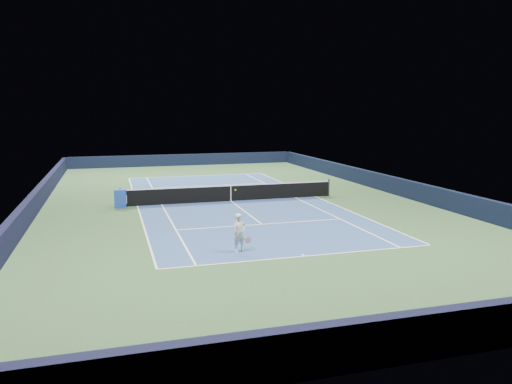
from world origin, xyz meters
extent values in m
plane|color=#2E4D2A|center=(0.00, 0.00, 0.00)|extent=(40.00, 40.00, 0.00)
cube|color=black|center=(0.00, 19.82, 0.55)|extent=(22.00, 0.35, 1.10)
cube|color=black|center=(0.00, -19.82, 0.55)|extent=(22.00, 0.35, 1.10)
cube|color=black|center=(10.82, 0.00, 0.55)|extent=(0.35, 40.00, 1.10)
cube|color=black|center=(-10.82, 0.00, 0.55)|extent=(0.35, 40.00, 1.10)
cube|color=navy|center=(0.00, 0.00, 0.00)|extent=(10.97, 23.77, 0.01)
cube|color=white|center=(0.00, 11.88, 0.01)|extent=(10.97, 0.08, 0.00)
cube|color=white|center=(0.00, -11.88, 0.01)|extent=(10.97, 0.08, 0.00)
cube|color=white|center=(5.49, 0.00, 0.01)|extent=(0.08, 23.77, 0.00)
cube|color=white|center=(-5.49, 0.00, 0.01)|extent=(0.08, 23.77, 0.00)
cube|color=white|center=(4.12, 0.00, 0.01)|extent=(0.08, 23.77, 0.00)
cube|color=white|center=(-4.12, 0.00, 0.01)|extent=(0.08, 23.77, 0.00)
cube|color=white|center=(0.00, 6.40, 0.01)|extent=(8.23, 0.08, 0.00)
cube|color=white|center=(0.00, -6.40, 0.01)|extent=(8.23, 0.08, 0.00)
cube|color=white|center=(0.00, 0.00, 0.01)|extent=(0.08, 12.80, 0.00)
cube|color=white|center=(0.00, 11.73, 0.01)|extent=(0.08, 0.30, 0.00)
cube|color=white|center=(0.00, -11.73, 0.01)|extent=(0.08, 0.30, 0.00)
cylinder|color=black|center=(-6.40, 0.00, 0.54)|extent=(0.10, 0.10, 1.07)
cylinder|color=black|center=(6.40, 0.00, 0.54)|extent=(0.10, 0.10, 1.07)
cube|color=black|center=(0.00, 0.00, 0.46)|extent=(12.80, 0.03, 0.91)
cube|color=white|center=(0.00, 0.00, 0.94)|extent=(12.80, 0.04, 0.06)
cube|color=white|center=(0.00, 0.00, 0.46)|extent=(0.05, 0.04, 0.91)
cube|color=#1E45B9|center=(-6.40, -0.16, 0.51)|extent=(0.70, 0.65, 1.02)
cube|color=white|center=(-6.11, -0.16, 0.45)|extent=(0.09, 0.45, 0.45)
imported|color=silver|center=(-2.20, -10.60, 0.76)|extent=(0.64, 0.52, 1.51)
cylinder|color=pink|center=(-1.88, -10.65, 0.70)|extent=(0.03, 0.03, 0.25)
cylinder|color=black|center=(-1.88, -10.65, 0.46)|extent=(0.25, 0.02, 0.25)
cylinder|color=pink|center=(-1.88, -10.65, 0.46)|extent=(0.27, 0.02, 0.27)
sphere|color=gold|center=(-2.10, -9.60, 2.28)|extent=(0.07, 0.07, 0.07)
camera|label=1|loc=(-6.86, -28.71, 5.49)|focal=35.00mm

